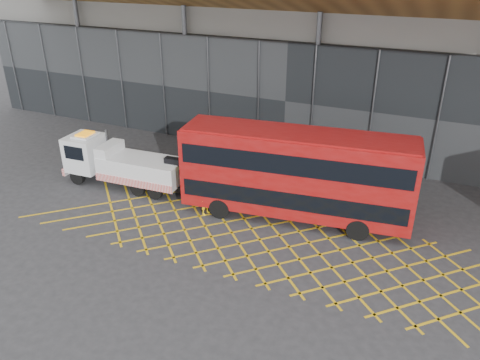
% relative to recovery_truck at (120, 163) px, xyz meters
% --- Properties ---
extents(ground_plane, '(120.00, 120.00, 0.00)m').
position_rel_recovery_truck_xyz_m(ground_plane, '(5.58, -2.24, -1.50)').
color(ground_plane, '#292A2C').
extents(road_markings, '(27.96, 7.16, 0.01)m').
position_rel_recovery_truck_xyz_m(road_markings, '(11.18, -2.24, -1.50)').
color(road_markings, gold).
rests_on(road_markings, ground_plane).
extents(construction_building, '(55.00, 23.97, 18.00)m').
position_rel_recovery_truck_xyz_m(construction_building, '(7.50, 16.16, 7.47)').
color(construction_building, gray).
rests_on(construction_building, ground_plane).
extents(recovery_truck, '(9.36, 2.67, 3.25)m').
position_rel_recovery_truck_xyz_m(recovery_truck, '(0.00, 0.00, 0.00)').
color(recovery_truck, black).
rests_on(recovery_truck, ground_plane).
extents(bus_towed, '(12.59, 4.42, 5.02)m').
position_rel_recovery_truck_xyz_m(bus_towed, '(11.20, 0.70, 1.28)').
color(bus_towed, maroon).
rests_on(bus_towed, ground_plane).
extents(worker, '(0.60, 0.77, 1.88)m').
position_rel_recovery_truck_xyz_m(worker, '(6.59, -1.02, -0.56)').
color(worker, yellow).
rests_on(worker, ground_plane).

